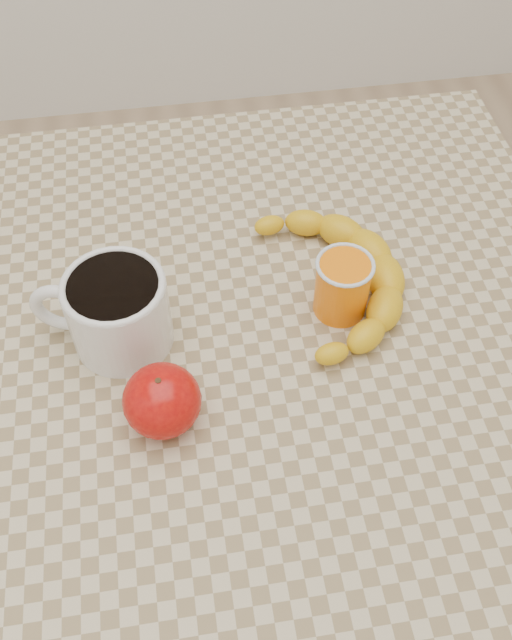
{
  "coord_description": "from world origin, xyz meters",
  "views": [
    {
      "loc": [
        -0.07,
        -0.47,
        1.39
      ],
      "look_at": [
        0.0,
        0.0,
        0.77
      ],
      "focal_mm": 40.0,
      "sensor_mm": 36.0,
      "label": 1
    }
  ],
  "objects": [
    {
      "name": "apple",
      "position": [
        -0.11,
        -0.1,
        0.79
      ],
      "size": [
        0.09,
        0.09,
        0.07
      ],
      "color": "#930406",
      "rests_on": "table"
    },
    {
      "name": "orange_juice_glass",
      "position": [
        0.1,
        0.02,
        0.79
      ],
      "size": [
        0.06,
        0.06,
        0.08
      ],
      "color": "orange",
      "rests_on": "table"
    },
    {
      "name": "banana",
      "position": [
        0.1,
        0.05,
        0.77
      ],
      "size": [
        0.19,
        0.27,
        0.04
      ],
      "primitive_type": null,
      "rotation": [
        0.0,
        0.0,
        -0.01
      ],
      "color": "yellow",
      "rests_on": "table"
    },
    {
      "name": "table",
      "position": [
        0.0,
        0.0,
        0.66
      ],
      "size": [
        0.8,
        0.8,
        0.75
      ],
      "color": "tan",
      "rests_on": "ground"
    },
    {
      "name": "coffee_mug",
      "position": [
        -0.15,
        0.01,
        0.8
      ],
      "size": [
        0.16,
        0.13,
        0.09
      ],
      "color": "silver",
      "rests_on": "table"
    },
    {
      "name": "ground",
      "position": [
        0.0,
        0.0,
        0.0
      ],
      "size": [
        3.0,
        3.0,
        0.0
      ],
      "primitive_type": "plane",
      "color": "tan",
      "rests_on": "ground"
    }
  ]
}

